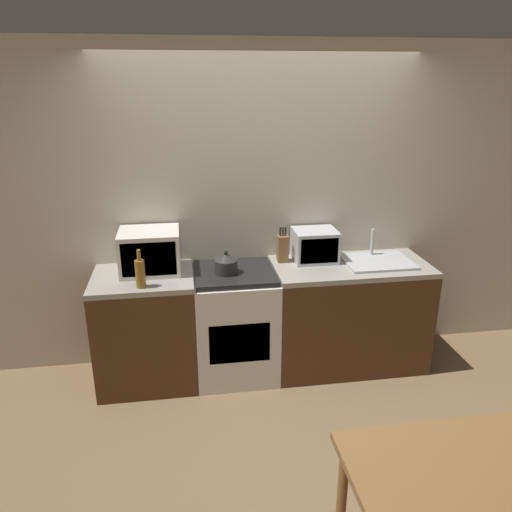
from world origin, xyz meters
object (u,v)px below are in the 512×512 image
object	(u,v)px
kettle	(226,264)
bottle	(140,273)
toaster_oven	(315,245)
dining_table	(461,493)
stove_range	(235,323)
microwave	(150,251)

from	to	relation	value
kettle	bottle	distance (m)	0.66
toaster_oven	dining_table	world-z (taller)	toaster_oven
toaster_oven	dining_table	size ratio (longest dim) A/B	0.36
bottle	toaster_oven	bearing A→B (deg)	14.37
kettle	toaster_oven	bearing A→B (deg)	13.05
stove_range	microwave	world-z (taller)	microwave
stove_range	kettle	size ratio (longest dim) A/B	4.95
stove_range	microwave	bearing A→B (deg)	171.24
kettle	toaster_oven	xyz separation A→B (m)	(0.74, 0.17, 0.05)
stove_range	dining_table	distance (m)	2.21
bottle	dining_table	xyz separation A→B (m)	(1.44, -1.86, -0.37)
kettle	microwave	distance (m)	0.59
bottle	toaster_oven	xyz separation A→B (m)	(1.37, 0.35, 0.02)
dining_table	bottle	bearing A→B (deg)	127.77
kettle	toaster_oven	distance (m)	0.76
stove_range	microwave	size ratio (longest dim) A/B	1.98
kettle	stove_range	bearing A→B (deg)	26.40
microwave	bottle	world-z (taller)	microwave
stove_range	bottle	xyz separation A→B (m)	(-0.69, -0.21, 0.56)
toaster_oven	kettle	bearing A→B (deg)	-166.95
bottle	microwave	bearing A→B (deg)	79.53
bottle	dining_table	distance (m)	2.38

